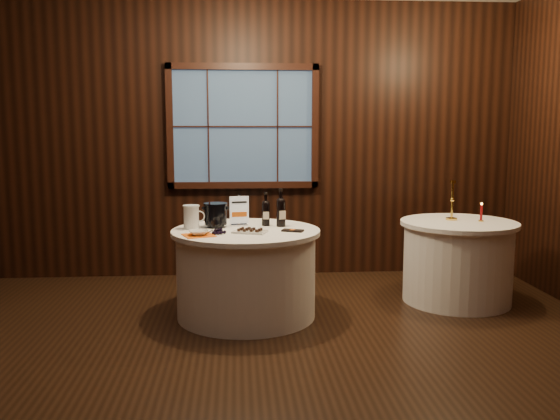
{
  "coord_description": "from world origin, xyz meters",
  "views": [
    {
      "loc": [
        -0.07,
        -4.03,
        1.65
      ],
      "look_at": [
        0.29,
        0.9,
        0.95
      ],
      "focal_mm": 38.0,
      "sensor_mm": 36.0,
      "label": 1
    }
  ],
  "objects": [
    {
      "name": "ground",
      "position": [
        0.0,
        0.0,
        0.0
      ],
      "size": [
        6.0,
        6.0,
        0.0
      ],
      "primitive_type": "plane",
      "color": "black",
      "rests_on": "ground"
    },
    {
      "name": "port_bottle_left",
      "position": [
        0.18,
        1.19,
        0.9
      ],
      "size": [
        0.07,
        0.07,
        0.3
      ],
      "rotation": [
        0.0,
        0.0,
        0.03
      ],
      "color": "black",
      "rests_on": "main_table"
    },
    {
      "name": "brass_candlestick",
      "position": [
        1.96,
        1.39,
        0.91
      ],
      "size": [
        0.11,
        0.11,
        0.38
      ],
      "color": "gold",
      "rests_on": "side_table"
    },
    {
      "name": "main_table",
      "position": [
        0.0,
        1.0,
        0.39
      ],
      "size": [
        1.28,
        1.28,
        0.77
      ],
      "color": "white",
      "rests_on": "ground"
    },
    {
      "name": "chocolate_box",
      "position": [
        0.39,
        0.88,
        0.78
      ],
      "size": [
        0.2,
        0.15,
        0.01
      ],
      "primitive_type": "cube",
      "rotation": [
        0.0,
        0.0,
        -0.38
      ],
      "color": "black",
      "rests_on": "main_table"
    },
    {
      "name": "port_bottle_right",
      "position": [
        0.31,
        1.13,
        0.92
      ],
      "size": [
        0.08,
        0.09,
        0.34
      ],
      "rotation": [
        0.0,
        0.0,
        0.29
      ],
      "color": "black",
      "rests_on": "main_table"
    },
    {
      "name": "back_wall",
      "position": [
        0.0,
        2.48,
        1.54
      ],
      "size": [
        6.0,
        0.1,
        3.0
      ],
      "color": "black",
      "rests_on": "ground"
    },
    {
      "name": "grape_bunch",
      "position": [
        -0.23,
        0.78,
        0.79
      ],
      "size": [
        0.19,
        0.1,
        0.04
      ],
      "rotation": [
        0.0,
        0.0,
        0.26
      ],
      "color": "black",
      "rests_on": "main_table"
    },
    {
      "name": "cracker_bowl",
      "position": [
        -0.39,
        0.74,
        0.79
      ],
      "size": [
        0.18,
        0.18,
        0.04
      ],
      "primitive_type": "imported",
      "rotation": [
        0.0,
        0.0,
        0.17
      ],
      "color": "silver",
      "rests_on": "orange_napkin"
    },
    {
      "name": "chocolate_plate",
      "position": [
        0.03,
        0.84,
        0.79
      ],
      "size": [
        0.31,
        0.26,
        0.04
      ],
      "rotation": [
        0.0,
        0.0,
        -0.35
      ],
      "color": "silver",
      "rests_on": "main_table"
    },
    {
      "name": "orange_napkin",
      "position": [
        -0.39,
        0.74,
        0.77
      ],
      "size": [
        0.3,
        0.3,
        0.0
      ],
      "primitive_type": "cube",
      "rotation": [
        0.0,
        0.0,
        0.34
      ],
      "color": "orange",
      "rests_on": "main_table"
    },
    {
      "name": "sign_stand",
      "position": [
        -0.06,
        1.19,
        0.86
      ],
      "size": [
        0.17,
        0.1,
        0.28
      ],
      "rotation": [
        0.0,
        0.0,
        0.16
      ],
      "color": "#B6B5BD",
      "rests_on": "main_table"
    },
    {
      "name": "red_candle",
      "position": [
        2.2,
        1.28,
        0.84
      ],
      "size": [
        0.05,
        0.05,
        0.18
      ],
      "color": "gold",
      "rests_on": "side_table"
    },
    {
      "name": "side_table",
      "position": [
        2.0,
        1.3,
        0.39
      ],
      "size": [
        1.08,
        1.08,
        0.77
      ],
      "color": "white",
      "rests_on": "ground"
    },
    {
      "name": "glass_pitcher",
      "position": [
        -0.47,
        1.07,
        0.88
      ],
      "size": [
        0.19,
        0.15,
        0.21
      ],
      "rotation": [
        0.0,
        0.0,
        0.11
      ],
      "color": "white",
      "rests_on": "main_table"
    },
    {
      "name": "ice_bucket",
      "position": [
        -0.26,
        1.14,
        0.88
      ],
      "size": [
        0.21,
        0.21,
        0.21
      ],
      "color": "black",
      "rests_on": "main_table"
    }
  ]
}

